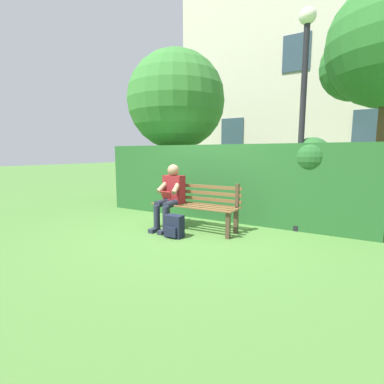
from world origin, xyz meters
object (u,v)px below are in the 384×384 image
person_seated (170,194)px  tree (174,104)px  park_bench (197,205)px  lamp_post (303,98)px  backpack (174,226)px

person_seated → tree: (1.76, -2.77, 2.20)m
park_bench → person_seated: person_seated is taller
park_bench → tree: (2.23, -2.59, 2.39)m
person_seated → lamp_post: lamp_post is taller
tree → lamp_post: tree is taller
backpack → lamp_post: lamp_post is taller
person_seated → park_bench: bearing=-159.1°
tree → park_bench: bearing=130.7°
person_seated → backpack: size_ratio=3.17×
park_bench → backpack: park_bench is taller
person_seated → backpack: (-0.38, 0.46, -0.46)m
park_bench → lamp_post: size_ratio=0.43×
person_seated → backpack: bearing=130.1°
park_bench → backpack: bearing=82.5°
park_bench → lamp_post: bearing=-152.3°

